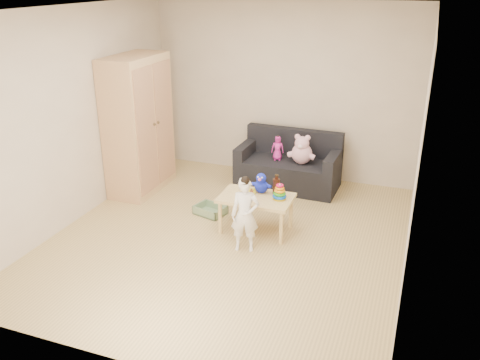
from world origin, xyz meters
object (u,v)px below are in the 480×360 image
at_px(wardrobe, 138,125).
at_px(sofa, 288,173).
at_px(play_table, 256,214).
at_px(toddler, 245,216).

bearing_deg(wardrobe, sofa, 22.05).
bearing_deg(play_table, sofa, 90.16).
distance_m(play_table, toddler, 0.51).
distance_m(sofa, toddler, 1.96).
bearing_deg(wardrobe, play_table, -19.15).
relative_size(wardrobe, play_table, 2.21).
xyz_separation_m(wardrobe, play_table, (1.97, -0.68, -0.73)).
distance_m(wardrobe, toddler, 2.37).
height_order(wardrobe, sofa, wardrobe).
xyz_separation_m(sofa, toddler, (0.03, -1.95, 0.22)).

